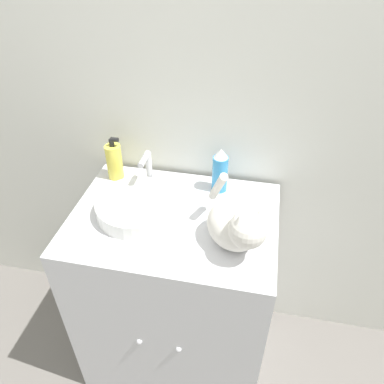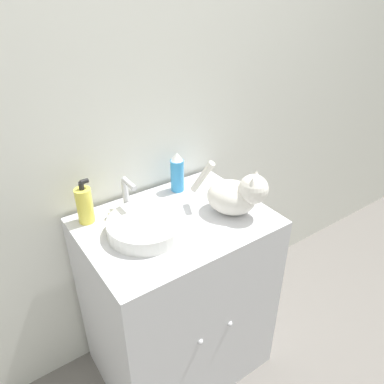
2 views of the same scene
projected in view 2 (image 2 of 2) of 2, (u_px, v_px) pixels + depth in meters
name	position (u px, v px, depth m)	size (l,w,h in m)	color
wall_back	(131.00, 104.00, 1.51)	(6.00, 0.05, 2.50)	silver
vanity_cabinet	(178.00, 297.00, 1.70)	(0.74, 0.56, 0.86)	silver
sink_basin	(146.00, 226.00, 1.40)	(0.29, 0.29, 0.06)	white
faucet	(127.00, 198.00, 1.49)	(0.17, 0.11, 0.17)	silver
cat	(237.00, 195.00, 1.49)	(0.25, 0.31, 0.21)	silver
soap_bottle	(85.00, 205.00, 1.44)	(0.06, 0.06, 0.18)	#EADB4C
spray_bottle	(177.00, 172.00, 1.64)	(0.06, 0.06, 0.18)	#338CCC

